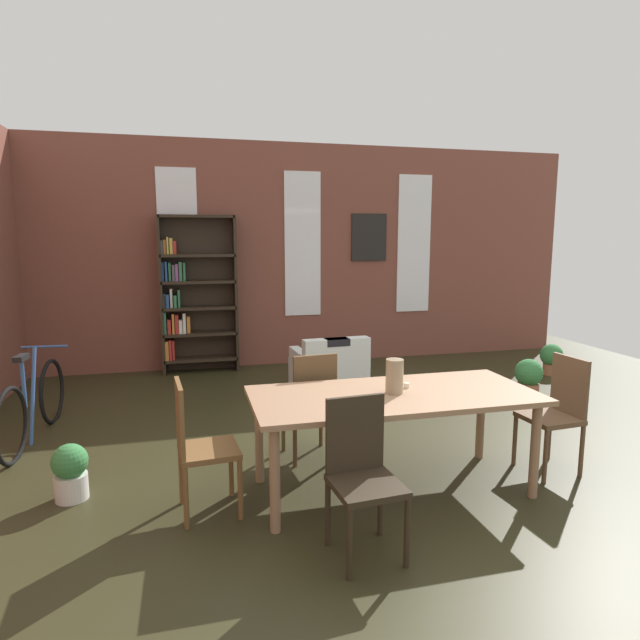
{
  "coord_description": "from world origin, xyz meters",
  "views": [
    {
      "loc": [
        -1.71,
        -3.83,
        1.91
      ],
      "look_at": [
        -0.29,
        1.79,
        1.01
      ],
      "focal_mm": 29.76,
      "sensor_mm": 36.0,
      "label": 1
    }
  ],
  "objects": [
    {
      "name": "vase_on_table",
      "position": [
        -0.24,
        -0.25,
        0.89
      ],
      "size": [
        0.13,
        0.13,
        0.26
      ],
      "primitive_type": "cylinder",
      "color": "#998466",
      "rests_on": "dining_table"
    },
    {
      "name": "bicycle_second",
      "position": [
        -3.17,
        1.53,
        0.34
      ],
      "size": [
        0.44,
        1.72,
        0.9
      ],
      "color": "black",
      "rests_on": "ground"
    },
    {
      "name": "dining_chair_near_left",
      "position": [
        -0.73,
        -0.95,
        0.51
      ],
      "size": [
        0.43,
        0.43,
        0.95
      ],
      "color": "#2E2417",
      "rests_on": "ground"
    },
    {
      "name": "window_pane_0",
      "position": [
        -1.8,
        4.02,
        1.81
      ],
      "size": [
        0.55,
        0.02,
        2.14
      ],
      "primitive_type": "cube",
      "color": "white"
    },
    {
      "name": "framed_picture",
      "position": [
        1.05,
        4.02,
        1.92
      ],
      "size": [
        0.56,
        0.03,
        0.72
      ],
      "primitive_type": "cube",
      "color": "black"
    },
    {
      "name": "back_wall_brick",
      "position": [
        0.0,
        4.09,
        1.65
      ],
      "size": [
        8.73,
        0.12,
        3.29
      ],
      "primitive_type": "cube",
      "color": "brown",
      "rests_on": "ground"
    },
    {
      "name": "bookshelf_tall",
      "position": [
        -1.63,
        3.85,
        1.1
      ],
      "size": [
        1.07,
        0.3,
        2.22
      ],
      "color": "#2D2319",
      "rests_on": "ground"
    },
    {
      "name": "dining_chair_far_left",
      "position": [
        -0.71,
        0.45,
        0.51
      ],
      "size": [
        0.44,
        0.44,
        0.95
      ],
      "color": "brown",
      "rests_on": "ground"
    },
    {
      "name": "potted_plant_corner",
      "position": [
        -2.59,
        0.17,
        0.22
      ],
      "size": [
        0.26,
        0.26,
        0.42
      ],
      "color": "silver",
      "rests_on": "ground"
    },
    {
      "name": "dining_chair_head_right",
      "position": [
        1.2,
        -0.25,
        0.51
      ],
      "size": [
        0.43,
        0.43,
        0.95
      ],
      "color": "brown",
      "rests_on": "ground"
    },
    {
      "name": "armchair_white",
      "position": [
        -0.06,
        2.28,
        0.28
      ],
      "size": [
        0.85,
        0.85,
        0.75
      ],
      "color": "silver",
      "rests_on": "ground"
    },
    {
      "name": "potted_plant_by_shelf",
      "position": [
        2.27,
        1.61,
        0.25
      ],
      "size": [
        0.33,
        0.33,
        0.46
      ],
      "color": "#9E6042",
      "rests_on": "ground"
    },
    {
      "name": "potted_plant_window",
      "position": [
        3.22,
        2.43,
        0.24
      ],
      "size": [
        0.31,
        0.31,
        0.44
      ],
      "color": "#9E6042",
      "rests_on": "ground"
    },
    {
      "name": "dining_table",
      "position": [
        -0.24,
        -0.25,
        0.69
      ],
      "size": [
        2.13,
        0.95,
        0.76
      ],
      "color": "#997254",
      "rests_on": "ground"
    },
    {
      "name": "dining_chair_head_left",
      "position": [
        -1.68,
        -0.26,
        0.51
      ],
      "size": [
        0.43,
        0.43,
        0.95
      ],
      "color": "brown",
      "rests_on": "ground"
    },
    {
      "name": "tealight_candle_0",
      "position": [
        -0.09,
        -0.14,
        0.78
      ],
      "size": [
        0.04,
        0.04,
        0.04
      ],
      "primitive_type": "cylinder",
      "color": "silver",
      "rests_on": "dining_table"
    },
    {
      "name": "window_pane_1",
      "position": [
        0.0,
        4.02,
        1.81
      ],
      "size": [
        0.55,
        0.02,
        2.14
      ],
      "primitive_type": "cube",
      "color": "white"
    },
    {
      "name": "ground_plane",
      "position": [
        0.0,
        0.0,
        0.0
      ],
      "size": [
        10.49,
        10.49,
        0.0
      ],
      "primitive_type": "plane",
      "color": "#2E2D18"
    },
    {
      "name": "window_pane_2",
      "position": [
        1.8,
        4.02,
        1.81
      ],
      "size": [
        0.55,
        0.02,
        2.14
      ],
      "primitive_type": "cube",
      "color": "white"
    }
  ]
}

